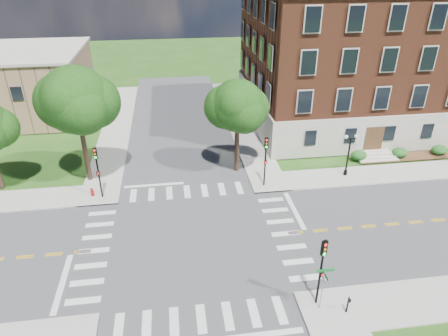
{
  "coord_description": "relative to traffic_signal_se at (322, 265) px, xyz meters",
  "views": [
    {
      "loc": [
        -0.96,
        -23.75,
        19.21
      ],
      "look_at": [
        3.14,
        5.39,
        3.2
      ],
      "focal_mm": 32.0,
      "sensor_mm": 36.0,
      "label": 1
    }
  ],
  "objects": [
    {
      "name": "stop_bar_east",
      "position": [
        1.67,
        10.05,
        -3.19
      ],
      "size": [
        0.4,
        5.5,
        0.0
      ],
      "primitive_type": "cube",
      "color": "silver",
      "rests_on": "ground"
    },
    {
      "name": "ground",
      "position": [
        -7.13,
        7.05,
        -3.19
      ],
      "size": [
        160.0,
        160.0,
        0.0
      ],
      "primitive_type": "plane",
      "color": "#234E16",
      "rests_on": "ground"
    },
    {
      "name": "tree_c",
      "position": [
        -16.14,
        17.65,
        4.77
      ],
      "size": [
        5.96,
        5.96,
        10.84
      ],
      "color": "#302218",
      "rests_on": "ground"
    },
    {
      "name": "road_ew",
      "position": [
        -7.13,
        7.05,
        -3.18
      ],
      "size": [
        90.0,
        12.0,
        0.01
      ],
      "primitive_type": "cube",
      "color": "#3D3D3F",
      "rests_on": "ground"
    },
    {
      "name": "street_sign_pole",
      "position": [
        0.08,
        -0.41,
        -0.88
      ],
      "size": [
        1.1,
        1.1,
        3.1
      ],
      "color": "gray",
      "rests_on": "ground"
    },
    {
      "name": "tree_d",
      "position": [
        -2.02,
        17.6,
        3.56
      ],
      "size": [
        4.89,
        4.89,
        9.1
      ],
      "color": "#302218",
      "rests_on": "ground"
    },
    {
      "name": "shrub_row",
      "position": [
        19.87,
        17.85,
        -3.19
      ],
      "size": [
        18.0,
        2.0,
        1.3
      ],
      "primitive_type": null,
      "color": "#184918",
      "rests_on": "ground"
    },
    {
      "name": "main_building",
      "position": [
        16.87,
        29.04,
        5.15
      ],
      "size": [
        30.6,
        22.4,
        16.5
      ],
      "color": "#ABA597",
      "rests_on": "ground"
    },
    {
      "name": "secondary_building",
      "position": [
        -29.13,
        37.05,
        1.09
      ],
      "size": [
        20.4,
        15.4,
        8.3
      ],
      "color": "#967553",
      "rests_on": "ground"
    },
    {
      "name": "fire_hydrant",
      "position": [
        -15.48,
        14.61,
        -2.72
      ],
      "size": [
        0.35,
        0.35,
        0.75
      ],
      "color": "#9F0D0C",
      "rests_on": "ground"
    },
    {
      "name": "sidewalk_nw",
      "position": [
        -22.51,
        22.43,
        -3.13
      ],
      "size": [
        34.0,
        34.0,
        0.12
      ],
      "color": "#9E9B93",
      "rests_on": "ground"
    },
    {
      "name": "crosswalk_east",
      "position": [
        0.07,
        7.05,
        -3.19
      ],
      "size": [
        2.2,
        10.2,
        0.02
      ],
      "primitive_type": null,
      "color": "silver",
      "rests_on": "ground"
    },
    {
      "name": "sidewalk_ne",
      "position": [
        8.24,
        22.43,
        -3.13
      ],
      "size": [
        34.0,
        34.0,
        0.12
      ],
      "color": "#9E9B93",
      "rests_on": "ground"
    },
    {
      "name": "traffic_signal_nw",
      "position": [
        -14.59,
        14.24,
        0.0
      ],
      "size": [
        0.38,
        0.45,
        4.8
      ],
      "color": "black",
      "rests_on": "ground"
    },
    {
      "name": "twin_lamp_west",
      "position": [
        8.25,
        15.06,
        -0.66
      ],
      "size": [
        1.36,
        0.36,
        4.23
      ],
      "color": "black",
      "rests_on": "ground"
    },
    {
      "name": "road_ns",
      "position": [
        -7.13,
        7.05,
        -3.18
      ],
      "size": [
        12.0,
        90.0,
        0.01
      ],
      "primitive_type": "cube",
      "color": "#3D3D3F",
      "rests_on": "ground"
    },
    {
      "name": "push_button_post",
      "position": [
        1.56,
        -0.97,
        -2.39
      ],
      "size": [
        0.14,
        0.21,
        1.2
      ],
      "color": "black",
      "rests_on": "ground"
    },
    {
      "name": "traffic_signal_se",
      "position": [
        0.0,
        0.0,
        0.0
      ],
      "size": [
        0.38,
        0.46,
        4.8
      ],
      "color": "black",
      "rests_on": "ground"
    },
    {
      "name": "traffic_signal_ne",
      "position": [
        0.01,
        14.24,
        0.0
      ],
      "size": [
        0.34,
        0.38,
        4.8
      ],
      "color": "black",
      "rests_on": "ground"
    }
  ]
}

